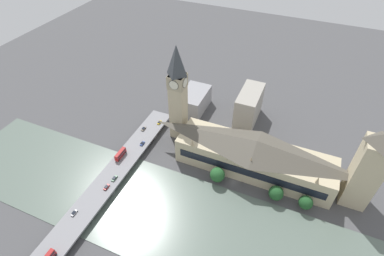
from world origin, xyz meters
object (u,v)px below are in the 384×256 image
at_px(victoria_tower, 367,170).
at_px(car_northbound_lead, 144,129).
at_px(car_northbound_mid, 159,122).
at_px(car_southbound_mid, 142,143).
at_px(double_decker_bus_mid, 120,154).
at_px(clock_tower, 178,92).
at_px(car_northbound_tail, 107,187).
at_px(road_bridge, 103,187).
at_px(parliament_hall, 254,156).
at_px(car_southbound_lead, 74,213).
at_px(car_southbound_tail, 114,178).

relative_size(victoria_tower, car_northbound_lead, 12.48).
bearing_deg(car_northbound_mid, car_southbound_mid, 179.10).
height_order(car_northbound_lead, car_northbound_mid, car_northbound_lead).
xyz_separation_m(double_decker_bus_mid, car_southbound_mid, (16.31, -7.21, -1.91)).
bearing_deg(clock_tower, double_decker_bus_mid, 149.02).
xyz_separation_m(car_northbound_lead, car_northbound_tail, (-56.08, -6.36, -0.02)).
distance_m(double_decker_bus_mid, car_northbound_lead, 30.47).
distance_m(victoria_tower, car_southbound_mid, 140.91).
distance_m(road_bridge, car_northbound_lead, 55.90).
xyz_separation_m(car_northbound_mid, car_northbound_tail, (-67.22, 1.16, 0.05)).
relative_size(parliament_hall, car_northbound_lead, 21.60).
relative_size(car_northbound_tail, car_southbound_lead, 1.05).
height_order(car_northbound_tail, car_southbound_mid, car_northbound_tail).
height_order(road_bridge, car_northbound_mid, car_northbound_mid).
bearing_deg(clock_tower, victoria_tower, -95.80).
bearing_deg(parliament_hall, victoria_tower, -89.95).
xyz_separation_m(car_northbound_tail, car_southbound_mid, (41.97, -0.76, -0.01)).
bearing_deg(double_decker_bus_mid, car_northbound_tail, -165.90).
bearing_deg(road_bridge, car_southbound_tail, -25.11).
height_order(car_northbound_tail, car_southbound_lead, car_northbound_tail).
bearing_deg(car_southbound_mid, victoria_tower, -84.92).
bearing_deg(road_bridge, car_southbound_mid, -5.04).
relative_size(parliament_hall, clock_tower, 1.38).
height_order(car_southbound_mid, car_southbound_tail, car_southbound_mid).
bearing_deg(car_northbound_lead, car_northbound_mid, -33.99).
height_order(clock_tower, car_northbound_lead, clock_tower).
bearing_deg(car_northbound_lead, clock_tower, -66.73).
relative_size(car_southbound_lead, car_southbound_mid, 1.03).
height_order(car_northbound_lead, car_northbound_tail, car_northbound_tail).
xyz_separation_m(victoria_tower, car_northbound_lead, (1.78, 145.81, -21.65)).
relative_size(clock_tower, road_bridge, 0.46).
height_order(double_decker_bus_mid, car_southbound_tail, double_decker_bus_mid).
height_order(car_northbound_mid, car_southbound_lead, car_southbound_lead).
height_order(road_bridge, car_southbound_mid, car_southbound_mid).
xyz_separation_m(car_northbound_lead, car_southbound_lead, (-78.49, -0.12, -0.03)).
relative_size(car_northbound_lead, car_southbound_tail, 0.98).
bearing_deg(car_southbound_mid, road_bridge, 174.96).
bearing_deg(car_southbound_tail, car_northbound_mid, -0.61).
bearing_deg(car_southbound_mid, double_decker_bus_mid, 156.16).
bearing_deg(victoria_tower, car_southbound_lead, 117.77).
xyz_separation_m(parliament_hall, victoria_tower, (0.05, -61.70, 14.28)).
bearing_deg(car_southbound_lead, victoria_tower, -62.23).
bearing_deg(car_southbound_lead, car_northbound_lead, 0.09).
bearing_deg(clock_tower, car_southbound_mid, 144.80).
height_order(clock_tower, car_northbound_mid, clock_tower).
distance_m(car_northbound_lead, car_southbound_lead, 78.49).
distance_m(car_northbound_tail, car_southbound_tail, 7.65).
xyz_separation_m(road_bridge, car_northbound_mid, (66.92, -4.07, 1.55)).
bearing_deg(parliament_hall, car_southbound_tail, 121.11).
xyz_separation_m(parliament_hall, car_southbound_lead, (-76.66, 83.99, -7.41)).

